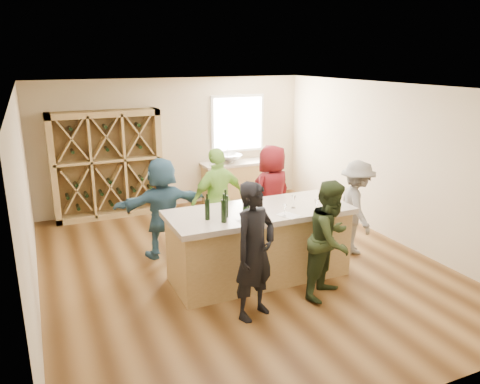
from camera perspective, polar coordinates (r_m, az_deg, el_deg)
name	(u,v)px	position (r m, az deg, el deg)	size (l,w,h in m)	color
floor	(239,267)	(7.68, -0.07, -9.10)	(6.00, 7.00, 0.10)	brown
ceiling	(239,84)	(6.96, -0.08, 13.04)	(6.00, 7.00, 0.10)	white
wall_back	(174,143)	(10.45, -8.06, 5.95)	(6.00, 0.10, 2.80)	#C6B38F
wall_front	(405,276)	(4.38, 19.46, -9.58)	(6.00, 0.10, 2.80)	#C6B38F
wall_left	(22,205)	(6.61, -25.02, -1.47)	(0.10, 7.00, 2.80)	#C6B38F
wall_right	(395,163)	(8.84, 18.33, 3.41)	(0.10, 7.00, 2.80)	#C6B38F
window_frame	(238,124)	(10.83, -0.30, 8.34)	(1.30, 0.06, 1.30)	white
window_pane	(238,124)	(10.80, -0.22, 8.32)	(1.18, 0.01, 1.18)	white
wine_rack	(107,165)	(9.94, -15.87, 3.19)	(2.20, 0.45, 2.20)	#A5854E
back_counter_base	(238,182)	(10.81, -0.19, 1.18)	(1.60, 0.58, 0.86)	#A5854E
back_counter_top	(238,163)	(10.70, -0.20, 3.56)	(1.70, 0.62, 0.06)	#B4A694
sink	(230,158)	(10.59, -1.19, 4.11)	(0.54, 0.54, 0.19)	silver
faucet	(227,155)	(10.74, -1.56, 4.59)	(0.02, 0.02, 0.30)	silver
tasting_counter_base	(259,246)	(7.05, 2.36, -6.62)	(2.60, 1.00, 1.00)	#A5854E
tasting_counter_top	(260,212)	(6.86, 2.41, -2.46)	(2.72, 1.12, 0.08)	#B4A694
wine_bottle_a	(207,210)	(6.40, -4.00, -2.16)	(0.07, 0.07, 0.29)	black
wine_bottle_b	(224,211)	(6.28, -1.98, -2.32)	(0.08, 0.08, 0.32)	black
wine_bottle_c	(226,206)	(6.48, -1.77, -1.74)	(0.08, 0.08, 0.32)	black
wine_bottle_d	(245,209)	(6.43, 0.63, -2.05)	(0.07, 0.07, 0.28)	black
wine_bottle_e	(247,205)	(6.59, 0.89, -1.57)	(0.07, 0.07, 0.28)	black
wine_glass_a	(254,215)	(6.32, 1.70, -2.81)	(0.07, 0.07, 0.19)	white
wine_glass_b	(284,211)	(6.55, 5.44, -2.31)	(0.06, 0.06, 0.16)	white
wine_glass_c	(316,206)	(6.78, 9.29, -1.69)	(0.07, 0.07, 0.19)	white
wine_glass_d	(294,202)	(6.93, 6.56, -1.20)	(0.07, 0.07, 0.19)	white
wine_glass_e	(325,201)	(7.04, 10.27, -1.03)	(0.07, 0.07, 0.20)	white
tasting_menu_a	(250,222)	(6.33, 1.18, -3.68)	(0.23, 0.32, 0.00)	white
tasting_menu_b	(289,215)	(6.63, 5.95, -2.83)	(0.21, 0.29, 0.00)	white
tasting_menu_c	(324,210)	(6.92, 10.26, -2.18)	(0.21, 0.28, 0.00)	white
person_near_left	(255,251)	(5.89, 1.82, -7.23)	(0.65, 0.48, 1.79)	black
person_near_right	(331,240)	(6.53, 11.01, -5.71)	(0.81, 0.44, 1.66)	#263319
person_server	(356,207)	(8.08, 14.00, -1.83)	(1.03, 0.48, 1.59)	slate
person_far_mid	(218,200)	(7.93, -2.65, -0.96)	(1.05, 0.54, 1.79)	#8CC64C
person_far_right	(272,193)	(8.39, 3.92, -0.17)	(0.85, 0.56, 1.75)	#590F14
person_far_left	(163,207)	(7.80, -9.42, -1.86)	(1.56, 0.56, 1.69)	#335972
wine_glass_f	(251,200)	(6.97, 1.32, -1.02)	(0.07, 0.07, 0.18)	white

